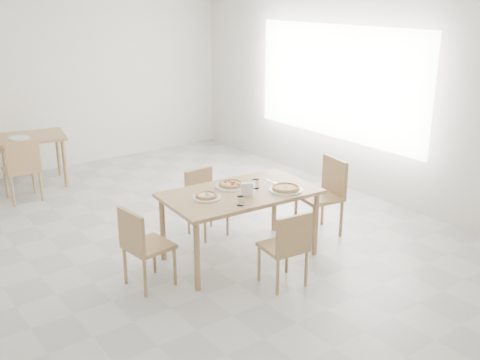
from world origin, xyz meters
TOP-DOWN VIEW (x-y plane):
  - room at (2.98, 0.30)m, footprint 7.28×7.00m
  - main_table at (0.38, -0.86)m, footprint 1.66×1.02m
  - chair_south at (0.35, -1.65)m, footprint 0.43×0.43m
  - chair_north at (0.43, -0.09)m, footprint 0.40×0.40m
  - chair_west at (-0.76, -0.82)m, footprint 0.44×0.44m
  - chair_east at (1.58, -0.93)m, footprint 0.52×0.52m
  - plate_margherita at (0.79, -1.12)m, footprint 0.35×0.35m
  - plate_mushroom at (-0.01, -0.81)m, footprint 0.29×0.29m
  - plate_pepperoni at (0.40, -0.68)m, footprint 0.35×0.35m
  - pizza_margherita at (0.79, -1.12)m, footprint 0.37×0.37m
  - pizza_mushroom at (-0.01, -0.81)m, footprint 0.28×0.28m
  - pizza_pepperoni at (0.40, -0.68)m, footprint 0.31×0.31m
  - tumbler_a at (0.15, -1.17)m, footprint 0.07×0.07m
  - tumbler_b at (0.58, -0.87)m, footprint 0.07×0.07m
  - napkin_holder at (0.36, -1.01)m, footprint 0.14×0.11m
  - fork_a at (0.85, -0.85)m, footprint 0.06×0.16m
  - fork_b at (0.85, -0.81)m, footprint 0.03×0.19m
  - second_table at (-0.79, 2.90)m, footprint 1.42×0.99m
  - chair_back_s at (-0.94, 2.24)m, footprint 0.45×0.45m
  - chair_back_n at (-0.69, 3.63)m, footprint 0.47×0.47m
  - plate_empty at (-0.79, 2.81)m, footprint 0.27×0.27m

SIDE VIEW (x-z plane):
  - chair_north at x=0.43m, z-range 0.06..0.83m
  - chair_south at x=0.35m, z-range 0.06..0.84m
  - chair_west at x=-0.76m, z-range 0.07..0.88m
  - chair_back_s at x=-0.94m, z-range 0.07..0.95m
  - chair_east at x=1.58m, z-range 0.07..0.98m
  - chair_back_n at x=-0.69m, z-range 0.07..0.98m
  - second_table at x=-0.79m, z-range 0.28..1.03m
  - main_table at x=0.38m, z-range 0.30..1.05m
  - fork_a at x=0.85m, z-range 0.75..0.76m
  - fork_b at x=0.85m, z-range 0.75..0.76m
  - plate_margherita at x=0.79m, z-range 0.75..0.77m
  - plate_mushroom at x=-0.01m, z-range 0.75..0.77m
  - plate_pepperoni at x=0.40m, z-range 0.75..0.77m
  - plate_empty at x=-0.79m, z-range 0.75..0.77m
  - pizza_margherita at x=0.79m, z-range 0.76..0.80m
  - pizza_mushroom at x=-0.01m, z-range 0.76..0.80m
  - pizza_pepperoni at x=0.40m, z-range 0.77..0.80m
  - tumbler_a at x=0.15m, z-range 0.75..0.84m
  - tumbler_b at x=0.58m, z-range 0.75..0.85m
  - napkin_holder at x=0.36m, z-range 0.75..0.89m
  - room at x=2.98m, z-range -2.00..5.00m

